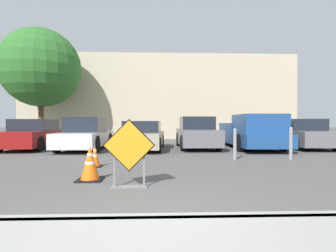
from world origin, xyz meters
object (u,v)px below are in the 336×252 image
Objects in this scene: traffic_cone_nearest at (90,163)px; parked_car_nearest at (34,135)px; traffic_cone_second at (95,156)px; parked_car_third at (142,136)px; parked_car_fourth at (197,134)px; bollard_nearest at (235,143)px; parked_car_second at (86,135)px; road_closed_sign at (129,151)px; parked_car_fifth at (301,134)px; pickup_truck at (252,133)px; bollard_second at (291,143)px.

traffic_cone_nearest is 8.34m from parked_car_nearest.
parked_car_third is at bearing 77.44° from traffic_cone_second.
parked_car_fourth reaches higher than traffic_cone_nearest.
parked_car_nearest is at bearing -0.64° from parked_car_fourth.
parked_car_nearest reaches higher than bollard_nearest.
parked_car_second is 1.04× the size of parked_car_fourth.
road_closed_sign is 0.31× the size of parked_car_second.
bollard_nearest is (0.68, -4.06, -0.15)m from parked_car_fourth.
road_closed_sign is at bearing 112.33° from parked_car_second.
traffic_cone_nearest is 0.18× the size of parked_car_second.
parked_car_fourth is 5.23m from parked_car_fifth.
road_closed_sign is at bearing 94.99° from parked_car_third.
pickup_truck is at bearing 172.39° from parked_car_fourth.
parked_car_third is at bearing 83.39° from traffic_cone_nearest.
parked_car_second is 5.25m from parked_car_fourth.
parked_car_second reaches higher than parked_car_nearest.
parked_car_nearest is at bearing 124.97° from road_closed_sign.
road_closed_sign is 8.01m from parked_car_fourth.
parked_car_fifth is (8.60, 6.96, 0.29)m from traffic_cone_nearest.
parked_car_second is 3.86× the size of bollard_second.
parked_car_fourth is at bearing 72.25° from road_closed_sign.
parked_car_third is at bearing 173.37° from parked_car_nearest.
parked_car_fourth reaches higher than bollard_nearest.
traffic_cone_second is 6.39m from parked_car_fourth.
bollard_nearest is at bearing 149.73° from parked_car_second.
parked_car_fifth is at bearing 39.00° from traffic_cone_nearest.
pickup_truck is at bearing 62.60° from bollard_nearest.
parked_car_fourth reaches higher than traffic_cone_second.
parked_car_fifth is at bearing -173.06° from parked_car_third.
parked_car_fourth reaches higher than parked_car_second.
pickup_truck reaches higher than traffic_cone_second.
traffic_cone_second is 6.75m from parked_car_nearest.
pickup_truck is 5.30× the size of bollard_nearest.
road_closed_sign is 9.42m from parked_car_nearest.
parked_car_second is at bearing 106.01° from traffic_cone_nearest.
bollard_nearest is (3.12, 3.57, -0.15)m from road_closed_sign.
bollard_nearest is at bearing 135.85° from parked_car_third.
parked_car_second reaches higher than traffic_cone_nearest.
parked_car_second reaches higher than bollard_second.
road_closed_sign reaches higher than traffic_cone_nearest.
road_closed_sign is 7.20m from parked_car_third.
traffic_cone_nearest is 0.69× the size of bollard_second.
traffic_cone_second is at bearing 100.16° from traffic_cone_nearest.
traffic_cone_nearest is (-0.92, 0.69, -0.33)m from road_closed_sign.
pickup_truck is at bearing 10.87° from parked_car_fifth.
bollard_second is at bearing -0.00° from bollard_nearest.
parked_car_fifth is at bearing 178.77° from parked_car_nearest.
parked_car_fourth reaches higher than parked_car_nearest.
road_closed_sign is 4.74m from bollard_nearest.
parked_car_third is 1.07× the size of parked_car_fourth.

